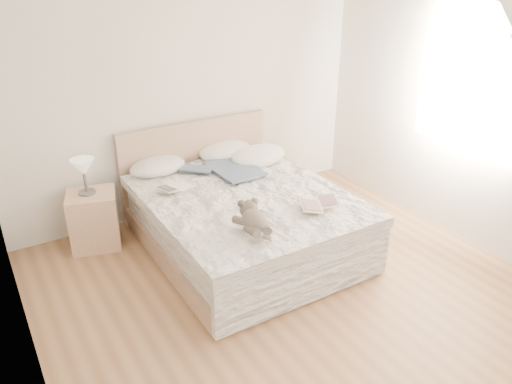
# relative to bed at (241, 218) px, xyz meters

# --- Properties ---
(floor) EXTENTS (4.00, 4.50, 0.00)m
(floor) POSITION_rel_bed_xyz_m (0.00, -1.19, -0.31)
(floor) COLOR brown
(floor) RESTS_ON ground
(wall_back) EXTENTS (4.00, 0.02, 2.70)m
(wall_back) POSITION_rel_bed_xyz_m (0.00, 1.06, 1.04)
(wall_back) COLOR silver
(wall_back) RESTS_ON ground
(wall_left) EXTENTS (0.02, 4.50, 2.70)m
(wall_left) POSITION_rel_bed_xyz_m (-2.00, -1.19, 1.04)
(wall_left) COLOR silver
(wall_left) RESTS_ON ground
(wall_right) EXTENTS (0.02, 4.50, 2.70)m
(wall_right) POSITION_rel_bed_xyz_m (2.00, -1.19, 1.04)
(wall_right) COLOR silver
(wall_right) RESTS_ON ground
(window) EXTENTS (0.02, 1.30, 1.10)m
(window) POSITION_rel_bed_xyz_m (1.99, -0.89, 1.14)
(window) COLOR white
(window) RESTS_ON wall_right
(bed) EXTENTS (1.72, 2.14, 1.00)m
(bed) POSITION_rel_bed_xyz_m (0.00, 0.00, 0.00)
(bed) COLOR tan
(bed) RESTS_ON floor
(nightstand) EXTENTS (0.54, 0.51, 0.56)m
(nightstand) POSITION_rel_bed_xyz_m (-1.21, 0.75, -0.03)
(nightstand) COLOR tan
(nightstand) RESTS_ON floor
(table_lamp) EXTENTS (0.29, 0.29, 0.34)m
(table_lamp) POSITION_rel_bed_xyz_m (-1.23, 0.77, 0.50)
(table_lamp) COLOR #4C4742
(table_lamp) RESTS_ON nightstand
(pillow_left) EXTENTS (0.64, 0.48, 0.18)m
(pillow_left) POSITION_rel_bed_xyz_m (-0.49, 0.87, 0.33)
(pillow_left) COLOR white
(pillow_left) RESTS_ON bed
(pillow_middle) EXTENTS (0.68, 0.53, 0.19)m
(pillow_middle) POSITION_rel_bed_xyz_m (0.32, 0.90, 0.33)
(pillow_middle) COLOR white
(pillow_middle) RESTS_ON bed
(pillow_right) EXTENTS (0.72, 0.56, 0.20)m
(pillow_right) POSITION_rel_bed_xyz_m (0.55, 0.59, 0.33)
(pillow_right) COLOR white
(pillow_right) RESTS_ON bed
(blouse) EXTENTS (0.69, 0.73, 0.03)m
(blouse) POSITION_rel_bed_xyz_m (0.17, 0.42, 0.32)
(blouse) COLOR #384762
(blouse) RESTS_ON bed
(photo_book) EXTENTS (0.35, 0.29, 0.02)m
(photo_book) POSITION_rel_bed_xyz_m (-0.54, 0.31, 0.32)
(photo_book) COLOR white
(photo_book) RESTS_ON bed
(childrens_book) EXTENTS (0.45, 0.39, 0.02)m
(childrens_book) POSITION_rel_bed_xyz_m (0.42, -0.66, 0.32)
(childrens_book) COLOR beige
(childrens_book) RESTS_ON bed
(teddy_bear) EXTENTS (0.31, 0.39, 0.19)m
(teddy_bear) POSITION_rel_bed_xyz_m (-0.31, -0.75, 0.34)
(teddy_bear) COLOR #5C5148
(teddy_bear) RESTS_ON bed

